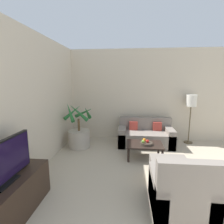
% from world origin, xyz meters
% --- Properties ---
extents(wall_back, '(8.15, 0.06, 2.70)m').
position_xyz_m(wall_back, '(0.00, 5.75, 1.35)').
color(wall_back, beige).
rests_on(wall_back, ground_plane).
extents(wall_left, '(0.06, 7.32, 2.70)m').
position_xyz_m(wall_left, '(-3.31, 2.86, 1.35)').
color(wall_left, beige).
rests_on(wall_left, ground_plane).
extents(tv_console, '(0.45, 1.39, 0.54)m').
position_xyz_m(tv_console, '(-3.02, 2.25, 0.27)').
color(tv_console, '#332319').
rests_on(tv_console, ground_plane).
extents(television, '(0.18, 1.03, 0.54)m').
position_xyz_m(television, '(-3.01, 2.25, 0.81)').
color(television, black).
rests_on(television, tv_console).
extents(potted_palm, '(0.79, 0.78, 1.24)m').
position_xyz_m(potted_palm, '(-2.84, 4.84, 0.35)').
color(potted_palm, '#ADA393').
rests_on(potted_palm, ground_plane).
extents(sofa_loveseat, '(1.49, 0.77, 0.73)m').
position_xyz_m(sofa_loveseat, '(-1.04, 5.20, 0.26)').
color(sofa_loveseat, gray).
rests_on(sofa_loveseat, ground_plane).
extents(floor_lamp, '(0.28, 0.28, 1.40)m').
position_xyz_m(floor_lamp, '(0.22, 5.47, 1.15)').
color(floor_lamp, brown).
rests_on(floor_lamp, ground_plane).
extents(coffee_table, '(0.82, 0.59, 0.34)m').
position_xyz_m(coffee_table, '(-1.14, 4.33, 0.30)').
color(coffee_table, black).
rests_on(coffee_table, ground_plane).
extents(fruit_bowl, '(0.28, 0.28, 0.05)m').
position_xyz_m(fruit_bowl, '(-1.11, 4.28, 0.37)').
color(fruit_bowl, '#42382D').
rests_on(fruit_bowl, coffee_table).
extents(apple_red, '(0.07, 0.07, 0.07)m').
position_xyz_m(apple_red, '(-1.08, 4.27, 0.43)').
color(apple_red, red).
rests_on(apple_red, fruit_bowl).
extents(apple_green, '(0.07, 0.07, 0.07)m').
position_xyz_m(apple_green, '(-1.18, 4.24, 0.43)').
color(apple_green, olive).
rests_on(apple_green, fruit_bowl).
extents(orange_fruit, '(0.07, 0.07, 0.07)m').
position_xyz_m(orange_fruit, '(-1.15, 4.35, 0.43)').
color(orange_fruit, orange).
rests_on(orange_fruit, fruit_bowl).
extents(armchair, '(0.77, 0.78, 0.87)m').
position_xyz_m(armchair, '(-0.79, 2.65, 0.28)').
color(armchair, gray).
rests_on(armchair, ground_plane).
extents(ottoman, '(0.65, 0.48, 0.40)m').
position_xyz_m(ottoman, '(-0.78, 3.43, 0.20)').
color(ottoman, gray).
rests_on(ottoman, ground_plane).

